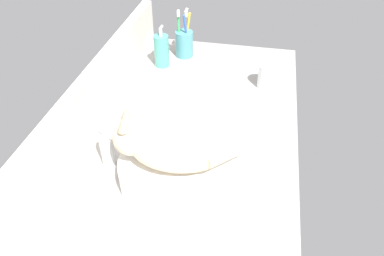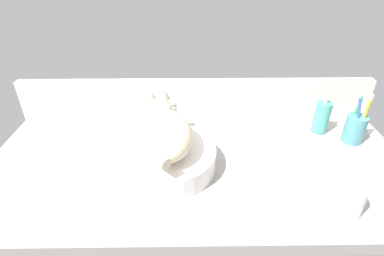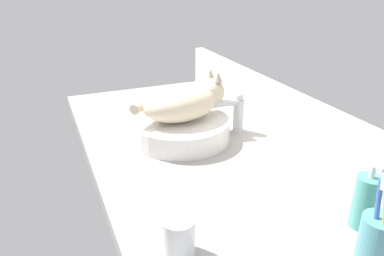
% 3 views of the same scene
% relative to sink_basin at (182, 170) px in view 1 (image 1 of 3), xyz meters
% --- Properties ---
extents(ground_plane, '(1.37, 0.63, 0.04)m').
position_rel_sink_basin_xyz_m(ground_plane, '(0.10, 0.02, -0.05)').
color(ground_plane, '#9E9993').
extents(backsplash_panel, '(1.37, 0.04, 0.16)m').
position_rel_sink_basin_xyz_m(backsplash_panel, '(0.10, 0.32, 0.05)').
color(backsplash_panel, silver).
rests_on(backsplash_panel, ground_plane).
extents(sink_basin, '(0.32, 0.32, 0.07)m').
position_rel_sink_basin_xyz_m(sink_basin, '(0.00, 0.00, 0.00)').
color(sink_basin, white).
rests_on(sink_basin, ground_plane).
extents(cat, '(0.21, 0.32, 0.14)m').
position_rel_sink_basin_xyz_m(cat, '(-0.00, 0.01, 0.09)').
color(cat, beige).
rests_on(cat, sink_basin).
extents(faucet, '(0.04, 0.12, 0.14)m').
position_rel_sink_basin_xyz_m(faucet, '(0.01, 0.19, 0.04)').
color(faucet, silver).
rests_on(faucet, ground_plane).
extents(soap_dispenser, '(0.05, 0.05, 0.15)m').
position_rel_sink_basin_xyz_m(soap_dispenser, '(0.56, 0.20, 0.03)').
color(soap_dispenser, teal).
rests_on(soap_dispenser, ground_plane).
extents(toothbrush_cup, '(0.07, 0.07, 0.19)m').
position_rel_sink_basin_xyz_m(toothbrush_cup, '(0.66, 0.14, 0.02)').
color(toothbrush_cup, teal).
rests_on(toothbrush_cup, ground_plane).
extents(water_glass, '(0.07, 0.07, 0.08)m').
position_rel_sink_basin_xyz_m(water_glass, '(0.49, -0.19, 0.00)').
color(water_glass, white).
rests_on(water_glass, ground_plane).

